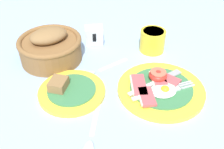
% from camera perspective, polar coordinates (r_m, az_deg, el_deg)
% --- Properties ---
extents(ground_plane, '(3.00, 3.00, 0.00)m').
position_cam_1_polar(ground_plane, '(0.70, 2.96, -6.00)').
color(ground_plane, '#93B2DB').
extents(breakfast_plate, '(0.24, 0.24, 0.04)m').
position_cam_1_polar(breakfast_plate, '(0.74, 10.34, -2.81)').
color(breakfast_plate, yellow).
rests_on(breakfast_plate, ground_plane).
extents(bread_plate, '(0.18, 0.18, 0.04)m').
position_cam_1_polar(bread_plate, '(0.73, -9.04, -3.49)').
color(bread_plate, yellow).
rests_on(bread_plate, ground_plane).
extents(sugar_cup, '(0.08, 0.08, 0.07)m').
position_cam_1_polar(sugar_cup, '(0.89, 8.82, 7.42)').
color(sugar_cup, yellow).
rests_on(sugar_cup, ground_plane).
extents(bread_basket, '(0.20, 0.20, 0.11)m').
position_cam_1_polar(bread_basket, '(0.85, -13.27, 5.87)').
color(bread_basket, brown).
rests_on(bread_basket, ground_plane).
extents(number_card, '(0.07, 0.05, 0.07)m').
position_cam_1_polar(number_card, '(0.90, -3.88, 8.23)').
color(number_card, white).
rests_on(number_card, ground_plane).
extents(teaspoon_by_saucer, '(0.19, 0.09, 0.01)m').
position_cam_1_polar(teaspoon_by_saucer, '(0.79, -4.23, 0.44)').
color(teaspoon_by_saucer, silver).
rests_on(teaspoon_by_saucer, ground_plane).
extents(teaspoon_near_cup, '(0.08, 0.19, 0.01)m').
position_cam_1_polar(teaspoon_near_cup, '(0.61, -4.87, -14.71)').
color(teaspoon_near_cup, silver).
rests_on(teaspoon_near_cup, ground_plane).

